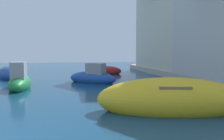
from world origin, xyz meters
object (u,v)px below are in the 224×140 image
Objects in this scene: moored_boat_5 at (171,100)px; moored_boat_6 at (105,72)px; moored_boat_7 at (20,81)px; waterfront_building_annex at (180,23)px; moored_boat_0 at (93,77)px; moored_boat_2 at (9,74)px.

moored_boat_6 is at bearing 104.99° from moored_boat_5.
waterfront_building_annex reaches higher than moored_boat_7.
moored_boat_0 is at bearing -72.53° from moored_boat_7.
moored_boat_2 is 13.62m from moored_boat_5.
moored_boat_5 is (7.71, -11.22, 0.08)m from moored_boat_2.
moored_boat_5 is at bearing 74.85° from moored_boat_6.
moored_boat_0 is 0.86× the size of moored_boat_2.
waterfront_building_annex is at bearing -66.31° from moored_boat_7.
waterfront_building_annex reaches higher than moored_boat_2.
moored_boat_5 is at bearing -173.54° from moored_boat_2.
moored_boat_2 is at bearing 15.72° from moored_boat_7.
moored_boat_2 is 5.39m from moored_boat_7.
moored_boat_6 is 0.35× the size of waterfront_building_annex.
moored_boat_6 is at bearing -178.50° from waterfront_building_annex.
moored_boat_5 reaches higher than moored_boat_2.
moored_boat_0 is 0.95× the size of moored_boat_6.
moored_boat_5 is 12.58m from moored_boat_6.
moored_boat_5 is 1.51× the size of moored_boat_7.
moored_boat_7 is at bearing 170.78° from moored_boat_2.
waterfront_building_annex reaches higher than moored_boat_5.
moored_boat_2 is 0.39× the size of waterfront_building_annex.
waterfront_building_annex reaches higher than moored_boat_0.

